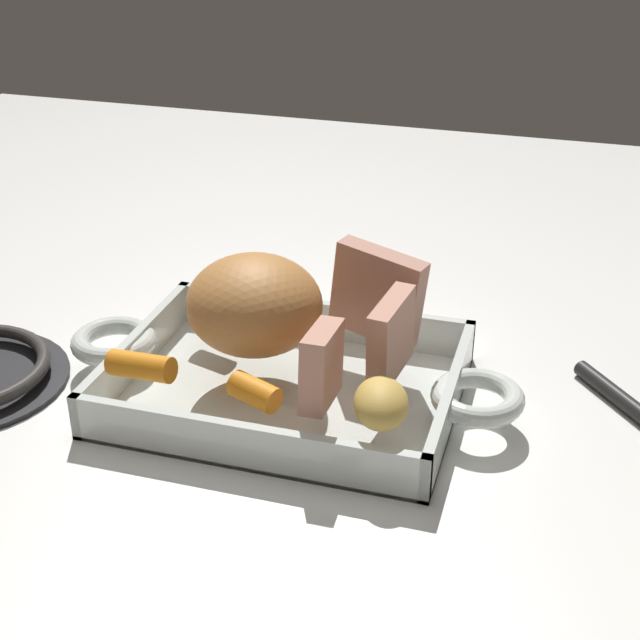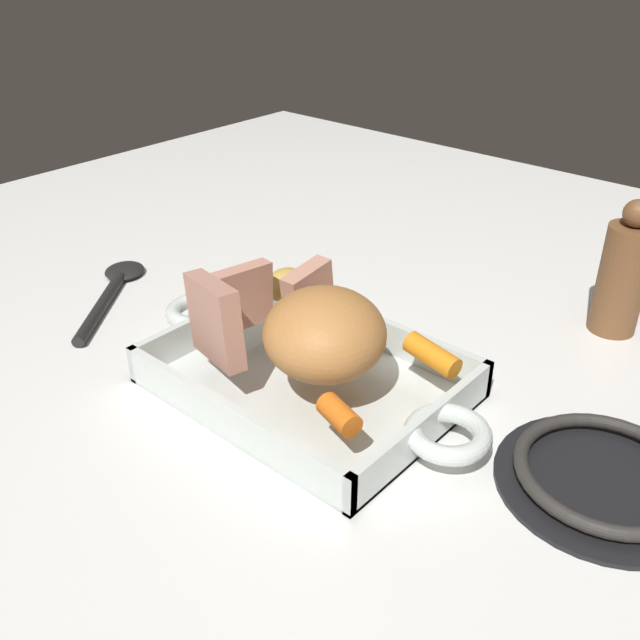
# 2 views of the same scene
# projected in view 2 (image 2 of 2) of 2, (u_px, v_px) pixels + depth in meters

# --- Properties ---
(ground_plane) EXTENTS (1.72, 1.72, 0.00)m
(ground_plane) POSITION_uv_depth(u_px,v_px,m) (307.00, 388.00, 0.73)
(ground_plane) COLOR white
(roasting_dish) EXTENTS (0.42, 0.23, 0.04)m
(roasting_dish) POSITION_uv_depth(u_px,v_px,m) (307.00, 377.00, 0.73)
(roasting_dish) COLOR silver
(roasting_dish) RESTS_ON ground_plane
(pork_roast) EXTENTS (0.17, 0.17, 0.08)m
(pork_roast) POSITION_uv_depth(u_px,v_px,m) (325.00, 334.00, 0.67)
(pork_roast) COLOR #B9783D
(pork_roast) RESTS_ON roasting_dish
(roast_slice_thick) EXTENTS (0.02, 0.07, 0.07)m
(roast_slice_thick) POSITION_uv_depth(u_px,v_px,m) (308.00, 294.00, 0.76)
(roast_slice_thick) COLOR tan
(roast_slice_thick) RESTS_ON roasting_dish
(roast_slice_thin) EXTENTS (0.09, 0.04, 0.09)m
(roast_slice_thin) POSITION_uv_depth(u_px,v_px,m) (215.00, 321.00, 0.69)
(roast_slice_thin) COLOR tan
(roast_slice_thin) RESTS_ON roasting_dish
(roast_slice_outer) EXTENTS (0.03, 0.07, 0.07)m
(roast_slice_outer) POSITION_uv_depth(u_px,v_px,m) (244.00, 296.00, 0.75)
(roast_slice_outer) COLOR tan
(roast_slice_outer) RESTS_ON roasting_dish
(baby_carrot_southeast) EXTENTS (0.05, 0.03, 0.02)m
(baby_carrot_southeast) POSITION_uv_depth(u_px,v_px,m) (339.00, 415.00, 0.61)
(baby_carrot_southeast) COLOR orange
(baby_carrot_southeast) RESTS_ON roasting_dish
(baby_carrot_short) EXTENTS (0.06, 0.03, 0.03)m
(baby_carrot_short) POSITION_uv_depth(u_px,v_px,m) (432.00, 355.00, 0.69)
(baby_carrot_short) COLOR orange
(baby_carrot_short) RESTS_ON roasting_dish
(baby_carrot_northeast) EXTENTS (0.05, 0.04, 0.03)m
(baby_carrot_northeast) POSITION_uv_depth(u_px,v_px,m) (357.00, 317.00, 0.76)
(baby_carrot_northeast) COLOR orange
(baby_carrot_northeast) RESTS_ON roasting_dish
(potato_golden_large) EXTENTS (0.06, 0.07, 0.03)m
(potato_golden_large) POSITION_uv_depth(u_px,v_px,m) (285.00, 284.00, 0.81)
(potato_golden_large) COLOR gold
(potato_golden_large) RESTS_ON roasting_dish
(stove_burner_rear) EXTENTS (0.19, 0.19, 0.02)m
(stove_burner_rear) POSITION_uv_depth(u_px,v_px,m) (605.00, 476.00, 0.60)
(stove_burner_rear) COLOR black
(stove_burner_rear) RESTS_ON ground_plane
(serving_spoon) EXTENTS (0.16, 0.19, 0.01)m
(serving_spoon) POSITION_uv_depth(u_px,v_px,m) (113.00, 288.00, 0.92)
(serving_spoon) COLOR black
(serving_spoon) RESTS_ON ground_plane
(pepper_mill) EXTENTS (0.05, 0.05, 0.16)m
(pepper_mill) POSITION_uv_depth(u_px,v_px,m) (623.00, 275.00, 0.80)
(pepper_mill) COLOR brown
(pepper_mill) RESTS_ON ground_plane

